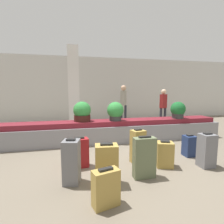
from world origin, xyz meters
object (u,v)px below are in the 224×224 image
at_px(potted_plant_0, 115,111).
at_px(potted_plant_1, 178,110).
at_px(suitcase_4, 106,188).
at_px(traveler_0, 123,101).
at_px(traveler_1, 163,104).
at_px(suitcase_8, 72,162).
at_px(suitcase_5, 80,153).
at_px(potted_plant_2, 82,112).
at_px(suitcase_0, 138,146).
at_px(suitcase_2, 207,150).
at_px(suitcase_6, 107,165).
at_px(pillar, 74,89).
at_px(suitcase_3, 189,146).
at_px(suitcase_7, 144,158).
at_px(suitcase_1, 165,154).

relative_size(potted_plant_0, potted_plant_1, 1.04).
relative_size(suitcase_4, potted_plant_0, 0.96).
height_order(traveler_0, traveler_1, traveler_0).
bearing_deg(suitcase_8, traveler_0, 77.26).
relative_size(suitcase_5, potted_plant_2, 1.07).
height_order(suitcase_0, suitcase_2, suitcase_0).
distance_m(potted_plant_1, potted_plant_2, 3.05).
xyz_separation_m(suitcase_4, suitcase_6, (0.11, 0.53, 0.08)).
xyz_separation_m(suitcase_2, traveler_1, (1.30, 4.14, 0.60)).
xyz_separation_m(pillar, traveler_1, (3.88, 0.15, -0.66)).
bearing_deg(suitcase_6, potted_plant_0, 78.96).
bearing_deg(suitcase_3, suitcase_6, -159.21).
height_order(suitcase_0, potted_plant_1, potted_plant_1).
relative_size(pillar, suitcase_2, 4.51).
relative_size(pillar, suitcase_6, 4.54).
height_order(suitcase_5, potted_plant_0, potted_plant_0).
bearing_deg(suitcase_4, traveler_0, 56.06).
bearing_deg(suitcase_8, suitcase_4, -44.75).
bearing_deg(suitcase_7, suitcase_0, 78.86).
relative_size(suitcase_3, potted_plant_0, 0.92).
bearing_deg(potted_plant_2, suitcase_3, -33.84).
bearing_deg(suitcase_7, suitcase_1, 28.91).
height_order(suitcase_4, suitcase_5, suitcase_5).
xyz_separation_m(pillar, suitcase_6, (0.47, -4.21, -1.26)).
xyz_separation_m(suitcase_0, traveler_0, (0.94, 4.31, 0.72)).
height_order(suitcase_3, suitcase_6, suitcase_6).
bearing_deg(suitcase_3, suitcase_5, -179.13).
relative_size(suitcase_7, suitcase_8, 0.99).
distance_m(suitcase_0, potted_plant_1, 2.58).
distance_m(pillar, potted_plant_2, 1.92).
distance_m(suitcase_1, suitcase_8, 1.86).
relative_size(suitcase_1, suitcase_2, 0.76).
bearing_deg(suitcase_6, suitcase_7, 12.99).
xyz_separation_m(suitcase_2, suitcase_8, (-2.67, -0.04, 0.03)).
height_order(suitcase_1, suitcase_6, suitcase_6).
relative_size(suitcase_1, suitcase_4, 1.01).
relative_size(potted_plant_0, traveler_0, 0.32).
distance_m(suitcase_1, suitcase_7, 0.68).
xyz_separation_m(suitcase_6, potted_plant_1, (2.79, 2.29, 0.57)).
bearing_deg(traveler_1, suitcase_1, -146.74).
bearing_deg(suitcase_1, suitcase_2, 4.70).
distance_m(suitcase_2, suitcase_5, 2.58).
relative_size(suitcase_7, traveler_0, 0.43).
bearing_deg(traveler_1, potted_plant_2, 179.34).
bearing_deg(traveler_1, traveler_0, 129.40).
distance_m(pillar, suitcase_4, 4.95).
height_order(suitcase_0, suitcase_4, suitcase_0).
bearing_deg(suitcase_3, traveler_0, 95.30).
bearing_deg(suitcase_3, suitcase_4, -149.20).
xyz_separation_m(suitcase_1, suitcase_2, (0.82, -0.19, 0.08)).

